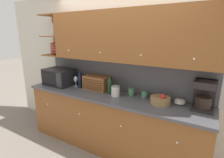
{
  "coord_description": "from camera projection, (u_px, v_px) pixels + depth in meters",
  "views": [
    {
      "loc": [
        1.38,
        -2.54,
        1.91
      ],
      "look_at": [
        0.0,
        -0.21,
        1.2
      ],
      "focal_mm": 28.0,
      "sensor_mm": 36.0,
      "label": 1
    }
  ],
  "objects": [
    {
      "name": "ground_plane",
      "position": [
        118.0,
        138.0,
        3.28
      ],
      "size": [
        24.0,
        24.0,
        0.0
      ],
      "primitive_type": "plane",
      "color": "slate"
    },
    {
      "name": "wall_back",
      "position": [
        119.0,
        70.0,
        2.97
      ],
      "size": [
        5.4,
        0.06,
        2.6
      ],
      "color": "beige",
      "rests_on": "ground_plane"
    },
    {
      "name": "counter_unit",
      "position": [
        109.0,
        122.0,
        2.91
      ],
      "size": [
        3.02,
        0.62,
        0.96
      ],
      "color": "brown",
      "rests_on": "ground_plane"
    },
    {
      "name": "backsplash_panel",
      "position": [
        118.0,
        75.0,
        2.96
      ],
      "size": [
        3.0,
        0.01,
        0.54
      ],
      "color": "#4C4C51",
      "rests_on": "counter_unit"
    },
    {
      "name": "upper_cabinets",
      "position": [
        122.0,
        36.0,
        2.58
      ],
      "size": [
        3.0,
        0.37,
        0.75
      ],
      "color": "brown",
      "rests_on": "backsplash_panel"
    },
    {
      "name": "microwave",
      "position": [
        59.0,
        77.0,
        3.3
      ],
      "size": [
        0.54,
        0.39,
        0.31
      ],
      "color": "black",
      "rests_on": "counter_unit"
    },
    {
      "name": "wine_glass",
      "position": [
        76.0,
        80.0,
        3.19
      ],
      "size": [
        0.08,
        0.08,
        0.19
      ],
      "color": "silver",
      "rests_on": "counter_unit"
    },
    {
      "name": "wine_bottle",
      "position": [
        80.0,
        80.0,
        3.13
      ],
      "size": [
        0.07,
        0.07,
        0.33
      ],
      "color": "black",
      "rests_on": "counter_unit"
    },
    {
      "name": "bread_box",
      "position": [
        97.0,
        83.0,
        3.04
      ],
      "size": [
        0.44,
        0.27,
        0.24
      ],
      "color": "brown",
      "rests_on": "counter_unit"
    },
    {
      "name": "second_wine_bottle",
      "position": [
        110.0,
        85.0,
        2.82
      ],
      "size": [
        0.08,
        0.08,
        0.3
      ],
      "color": "#19381E",
      "rests_on": "counter_unit"
    },
    {
      "name": "storage_canister",
      "position": [
        115.0,
        91.0,
        2.71
      ],
      "size": [
        0.14,
        0.14,
        0.17
      ],
      "color": "silver",
      "rests_on": "counter_unit"
    },
    {
      "name": "mug_blue_second",
      "position": [
        131.0,
        92.0,
        2.76
      ],
      "size": [
        0.1,
        0.09,
        0.11
      ],
      "color": "#4C845B",
      "rests_on": "counter_unit"
    },
    {
      "name": "mug",
      "position": [
        144.0,
        94.0,
        2.66
      ],
      "size": [
        0.1,
        0.09,
        0.1
      ],
      "color": "#4C845B",
      "rests_on": "counter_unit"
    },
    {
      "name": "fruit_basket",
      "position": [
        160.0,
        100.0,
        2.43
      ],
      "size": [
        0.28,
        0.28,
        0.16
      ],
      "color": "#937047",
      "rests_on": "counter_unit"
    },
    {
      "name": "bowl_stack_on_counter",
      "position": [
        180.0,
        102.0,
        2.42
      ],
      "size": [
        0.16,
        0.16,
        0.07
      ],
      "color": "silver",
      "rests_on": "counter_unit"
    },
    {
      "name": "coffee_maker",
      "position": [
        204.0,
        95.0,
        2.22
      ],
      "size": [
        0.26,
        0.26,
        0.39
      ],
      "color": "black",
      "rests_on": "counter_unit"
    }
  ]
}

